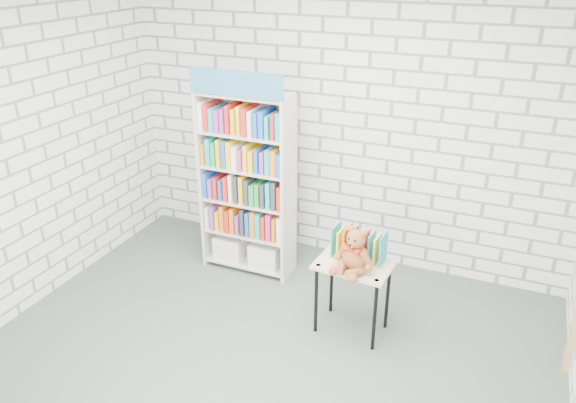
% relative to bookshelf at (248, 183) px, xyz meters
% --- Properties ---
extents(ground, '(4.50, 4.50, 0.00)m').
position_rel_bookshelf_xyz_m(ground, '(0.73, -1.36, -0.92)').
color(ground, '#445144').
rests_on(ground, ground).
extents(room_shell, '(4.52, 4.02, 2.81)m').
position_rel_bookshelf_xyz_m(room_shell, '(0.73, -1.36, 0.86)').
color(room_shell, silver).
rests_on(room_shell, ground).
extents(bookshelf, '(0.90, 0.35, 2.02)m').
position_rel_bookshelf_xyz_m(bookshelf, '(0.00, 0.00, 0.00)').
color(bookshelf, beige).
rests_on(bookshelf, ground).
extents(display_table, '(0.63, 0.46, 0.65)m').
position_rel_bookshelf_xyz_m(display_table, '(1.26, -0.60, -0.36)').
color(display_table, tan).
rests_on(display_table, ground).
extents(table_books, '(0.44, 0.22, 0.25)m').
position_rel_bookshelf_xyz_m(table_books, '(1.27, -0.50, -0.14)').
color(table_books, teal).
rests_on(table_books, display_table).
extents(teddy_bear, '(0.33, 0.32, 0.37)m').
position_rel_bookshelf_xyz_m(teddy_bear, '(1.29, -0.70, -0.12)').
color(teddy_bear, brown).
rests_on(teddy_bear, display_table).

